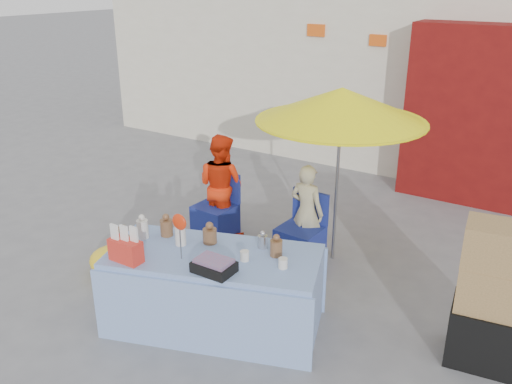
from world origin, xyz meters
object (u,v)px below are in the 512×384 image
Objects in this scene: market_table at (214,289)px; chair_left at (216,219)px; vendor_beige at (307,212)px; umbrella at (341,105)px; vendor_orange at (221,185)px; chair_right at (300,242)px; box_stack at (490,301)px.

market_table is 1.95m from chair_left.
vendor_beige is 1.34m from umbrella.
umbrella reaches higher than vendor_orange.
vendor_orange is 1.97m from umbrella.
vendor_orange reaches higher than market_table.
chair_left is at bearing -176.37° from chair_right.
market_table is 1.72m from vendor_beige.
box_stack reaches higher than market_table.
chair_left is at bearing 94.06° from vendor_orange.
vendor_orange is at bearing 94.06° from chair_left.
chair_left and chair_right have the same top height.
chair_left is 3.56m from box_stack.
vendor_orange is at bearing 104.92° from market_table.
chair_right is at bearing -136.45° from umbrella.
vendor_orange is at bearing -174.47° from umbrella.
vendor_beige is (1.25, 0.13, 0.34)m from chair_left.
vendor_orange reaches higher than chair_right.
chair_right is at bearing 94.06° from vendor_beige.
market_table is 1.58m from chair_right.
vendor_beige is at bearing 67.53° from market_table.
chair_right is 0.71× the size of vendor_beige.
vendor_beige is 0.57× the size of umbrella.
vendor_beige is at bearing 94.06° from chair_right.
umbrella is at bearing 58.77° from market_table.
umbrella is at bearing 14.03° from chair_left.
chair_right is 0.62× the size of vendor_orange.
box_stack is at bearing -27.78° from umbrella.
market_table is at bearing -90.35° from chair_right.
market_table is at bearing -50.44° from chair_left.
market_table is 2.07m from vendor_orange.
vendor_orange is (-1.14, 1.71, 0.28)m from market_table.
box_stack is (2.22, -0.73, 0.36)m from chair_right.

